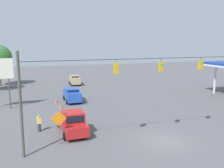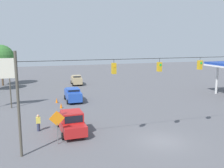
{
  "view_description": "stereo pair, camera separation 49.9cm",
  "coord_description": "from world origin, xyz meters",
  "px_view_note": "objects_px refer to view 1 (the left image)",
  "views": [
    {
      "loc": [
        10.7,
        17.55,
        8.36
      ],
      "look_at": [
        1.28,
        -9.38,
        3.46
      ],
      "focal_mm": 40.0,
      "sensor_mm": 36.0,
      "label": 1
    },
    {
      "loc": [
        10.23,
        17.71,
        8.36
      ],
      "look_at": [
        1.28,
        -9.38,
        3.46
      ],
      "focal_mm": 40.0,
      "sensor_mm": 36.0,
      "label": 2
    }
  ],
  "objects_px": {
    "traffic_cone_second": "(68,121)",
    "pedestrian": "(39,123)",
    "traffic_cone_fifth": "(56,101)",
    "traffic_cone_fourth": "(61,106)",
    "sedan_blue_withflow_far": "(72,95)",
    "traffic_cone_third": "(64,113)",
    "traffic_cone_nearest": "(73,131)",
    "overhead_signal_span": "(160,85)",
    "sedan_tan_withflow_deep": "(75,80)",
    "pickup_truck_red_parked_shoulder": "(72,122)",
    "work_zone_sign": "(59,121)"
  },
  "relations": [
    {
      "from": "sedan_tan_withflow_deep",
      "to": "traffic_cone_nearest",
      "type": "xyz_separation_m",
      "value": [
        5.22,
        26.15,
        -0.61
      ]
    },
    {
      "from": "traffic_cone_fifth",
      "to": "pedestrian",
      "type": "height_order",
      "value": "pedestrian"
    },
    {
      "from": "pickup_truck_red_parked_shoulder",
      "to": "sedan_tan_withflow_deep",
      "type": "height_order",
      "value": "pickup_truck_red_parked_shoulder"
    },
    {
      "from": "overhead_signal_span",
      "to": "pickup_truck_red_parked_shoulder",
      "type": "bearing_deg",
      "value": -29.19
    },
    {
      "from": "traffic_cone_second",
      "to": "traffic_cone_fifth",
      "type": "xyz_separation_m",
      "value": [
        0.11,
        -9.36,
        0.0
      ]
    },
    {
      "from": "overhead_signal_span",
      "to": "traffic_cone_fourth",
      "type": "bearing_deg",
      "value": -62.03
    },
    {
      "from": "traffic_cone_second",
      "to": "pedestrian",
      "type": "xyz_separation_m",
      "value": [
        2.89,
        1.24,
        0.45
      ]
    },
    {
      "from": "traffic_cone_fourth",
      "to": "traffic_cone_fifth",
      "type": "distance_m",
      "value": 3.03
    },
    {
      "from": "traffic_cone_fifth",
      "to": "sedan_blue_withflow_far",
      "type": "bearing_deg",
      "value": -176.35
    },
    {
      "from": "pickup_truck_red_parked_shoulder",
      "to": "traffic_cone_third",
      "type": "height_order",
      "value": "pickup_truck_red_parked_shoulder"
    },
    {
      "from": "traffic_cone_second",
      "to": "overhead_signal_span",
      "type": "bearing_deg",
      "value": 137.25
    },
    {
      "from": "pickup_truck_red_parked_shoulder",
      "to": "traffic_cone_nearest",
      "type": "bearing_deg",
      "value": 81.35
    },
    {
      "from": "work_zone_sign",
      "to": "traffic_cone_second",
      "type": "bearing_deg",
      "value": -107.05
    },
    {
      "from": "traffic_cone_nearest",
      "to": "work_zone_sign",
      "type": "xyz_separation_m",
      "value": [
        1.39,
        1.74,
        1.64
      ]
    },
    {
      "from": "work_zone_sign",
      "to": "traffic_cone_nearest",
      "type": "bearing_deg",
      "value": -128.65
    },
    {
      "from": "traffic_cone_second",
      "to": "pedestrian",
      "type": "relative_size",
      "value": 0.43
    },
    {
      "from": "pickup_truck_red_parked_shoulder",
      "to": "traffic_cone_third",
      "type": "bearing_deg",
      "value": -90.31
    },
    {
      "from": "sedan_blue_withflow_far",
      "to": "traffic_cone_second",
      "type": "height_order",
      "value": "sedan_blue_withflow_far"
    },
    {
      "from": "overhead_signal_span",
      "to": "traffic_cone_fifth",
      "type": "bearing_deg",
      "value": -66.08
    },
    {
      "from": "sedan_tan_withflow_deep",
      "to": "pedestrian",
      "type": "xyz_separation_m",
      "value": [
        7.99,
        24.2,
        -0.16
      ]
    },
    {
      "from": "work_zone_sign",
      "to": "pedestrian",
      "type": "bearing_deg",
      "value": -69.5
    },
    {
      "from": "overhead_signal_span",
      "to": "sedan_tan_withflow_deep",
      "type": "bearing_deg",
      "value": -86.59
    },
    {
      "from": "sedan_tan_withflow_deep",
      "to": "traffic_cone_third",
      "type": "bearing_deg",
      "value": 75.66
    },
    {
      "from": "overhead_signal_span",
      "to": "work_zone_sign",
      "type": "height_order",
      "value": "overhead_signal_span"
    },
    {
      "from": "traffic_cone_second",
      "to": "traffic_cone_fifth",
      "type": "relative_size",
      "value": 1.0
    },
    {
      "from": "pedestrian",
      "to": "overhead_signal_span",
      "type": "bearing_deg",
      "value": 152.42
    },
    {
      "from": "pedestrian",
      "to": "traffic_cone_nearest",
      "type": "bearing_deg",
      "value": 144.83
    },
    {
      "from": "traffic_cone_fifth",
      "to": "pedestrian",
      "type": "distance_m",
      "value": 10.97
    },
    {
      "from": "traffic_cone_fourth",
      "to": "traffic_cone_nearest",
      "type": "bearing_deg",
      "value": 88.55
    },
    {
      "from": "sedan_tan_withflow_deep",
      "to": "traffic_cone_fifth",
      "type": "relative_size",
      "value": 5.9
    },
    {
      "from": "pedestrian",
      "to": "traffic_cone_fourth",
      "type": "bearing_deg",
      "value": -111.65
    },
    {
      "from": "work_zone_sign",
      "to": "traffic_cone_fifth",
      "type": "bearing_deg",
      "value": -95.6
    },
    {
      "from": "sedan_blue_withflow_far",
      "to": "traffic_cone_third",
      "type": "distance_m",
      "value": 6.84
    },
    {
      "from": "pickup_truck_red_parked_shoulder",
      "to": "pedestrian",
      "type": "bearing_deg",
      "value": -23.54
    },
    {
      "from": "pickup_truck_red_parked_shoulder",
      "to": "sedan_tan_withflow_deep",
      "type": "distance_m",
      "value": 25.96
    },
    {
      "from": "traffic_cone_nearest",
      "to": "traffic_cone_second",
      "type": "height_order",
      "value": "same"
    },
    {
      "from": "overhead_signal_span",
      "to": "pedestrian",
      "type": "distance_m",
      "value": 11.67
    },
    {
      "from": "traffic_cone_fourth",
      "to": "traffic_cone_fifth",
      "type": "relative_size",
      "value": 1.0
    },
    {
      "from": "traffic_cone_nearest",
      "to": "pedestrian",
      "type": "distance_m",
      "value": 3.42
    },
    {
      "from": "pickup_truck_red_parked_shoulder",
      "to": "traffic_cone_fifth",
      "type": "relative_size",
      "value": 7.85
    },
    {
      "from": "traffic_cone_third",
      "to": "pickup_truck_red_parked_shoulder",
      "type": "bearing_deg",
      "value": 89.69
    },
    {
      "from": "traffic_cone_fifth",
      "to": "pedestrian",
      "type": "xyz_separation_m",
      "value": [
        2.78,
        10.6,
        0.45
      ]
    },
    {
      "from": "traffic_cone_second",
      "to": "traffic_cone_third",
      "type": "bearing_deg",
      "value": -90.26
    },
    {
      "from": "sedan_blue_withflow_far",
      "to": "work_zone_sign",
      "type": "height_order",
      "value": "work_zone_sign"
    },
    {
      "from": "traffic_cone_second",
      "to": "traffic_cone_fourth",
      "type": "relative_size",
      "value": 1.0
    },
    {
      "from": "pickup_truck_red_parked_shoulder",
      "to": "traffic_cone_nearest",
      "type": "height_order",
      "value": "pickup_truck_red_parked_shoulder"
    },
    {
      "from": "traffic_cone_fourth",
      "to": "traffic_cone_fifth",
      "type": "bearing_deg",
      "value": -85.66
    },
    {
      "from": "traffic_cone_second",
      "to": "sedan_blue_withflow_far",
      "type": "bearing_deg",
      "value": -102.83
    },
    {
      "from": "traffic_cone_third",
      "to": "work_zone_sign",
      "type": "xyz_separation_m",
      "value": [
        1.53,
        7.98,
        1.64
      ]
    },
    {
      "from": "overhead_signal_span",
      "to": "work_zone_sign",
      "type": "bearing_deg",
      "value": -9.49
    }
  ]
}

